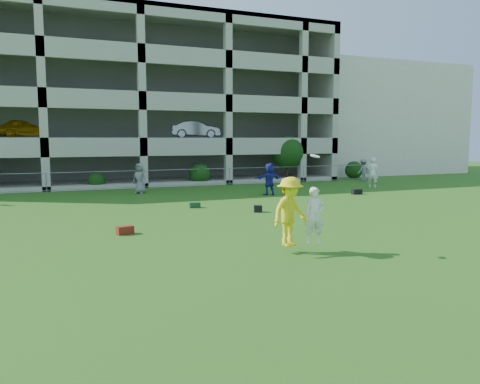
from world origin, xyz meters
name	(u,v)px	position (x,y,z in m)	size (l,w,h in m)	color
ground	(270,252)	(0.00, 0.00, 0.00)	(100.00, 100.00, 0.00)	#235114
stucco_building	(355,121)	(23.00, 28.00, 5.00)	(16.00, 14.00, 10.00)	beige
bystander_c	(140,178)	(-0.86, 15.91, 0.90)	(0.88, 0.57, 1.79)	slate
bystander_d	(269,179)	(5.90, 12.33, 0.92)	(1.71, 0.55, 1.85)	navy
bystander_e	(373,173)	(13.99, 13.39, 1.01)	(0.74, 0.48, 2.02)	white
bystander_f	(363,170)	(16.32, 17.50, 0.86)	(1.11, 0.64, 1.72)	slate
bag_red_a	(125,230)	(-3.48, 4.11, 0.14)	(0.55, 0.30, 0.28)	#53150E
crate_d	(258,209)	(2.70, 6.81, 0.15)	(0.35, 0.35, 0.30)	black
bag_black_e	(357,192)	(10.81, 10.73, 0.15)	(0.60, 0.30, 0.30)	black
bag_green_g	(195,205)	(0.49, 9.14, 0.12)	(0.50, 0.30, 0.25)	#163613
frisbee_contest	(294,212)	(0.57, -0.35, 1.17)	(1.76, 1.12, 2.62)	yellow
parking_garage	(123,105)	(-0.01, 27.70, 6.01)	(30.00, 14.00, 12.00)	#9E998C
fence	(145,179)	(0.00, 19.00, 0.61)	(36.06, 0.06, 1.20)	gray
shrub_row	(207,163)	(4.59, 19.70, 1.51)	(34.38, 2.52, 3.50)	#163D11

